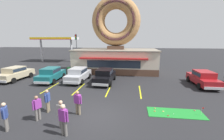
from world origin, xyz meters
The scene contains 28 objects.
ground_plane centered at (0.00, 0.00, 0.00)m, with size 160.00×160.00×0.00m, color #232326.
donut_shop_building centered at (-0.15, 13.94, 3.74)m, with size 12.30×6.75×10.96m.
putting_mat centered at (5.25, 1.01, 0.01)m, with size 3.60×1.40×0.03m, color #1E842D.
mini_donut_near_left centered at (6.65, 1.51, 0.05)m, with size 0.13×0.13×0.04m, color #A5724C.
mini_donut_near_right centered at (4.48, 1.08, 0.05)m, with size 0.13×0.13×0.04m, color #E5C666.
mini_donut_mid_left centered at (3.92, 1.05, 0.05)m, with size 0.13×0.13×0.04m, color #D17F47.
mini_donut_mid_centre centered at (4.69, 0.55, 0.05)m, with size 0.13×0.13×0.04m, color brown.
mini_donut_mid_right centered at (3.99, 1.47, 0.05)m, with size 0.13×0.13×0.04m, color #D17F47.
golf_ball centered at (5.07, 0.78, 0.05)m, with size 0.04×0.04×0.04m, color white.
putting_flag_pin centered at (6.84, 0.89, 0.44)m, with size 0.13×0.01×0.55m.
car_black centered at (-0.66, 7.45, 0.87)m, with size 2.13×4.63×1.60m.
car_champagne centered at (-11.55, 7.23, 0.87)m, with size 2.16×4.64×1.60m.
car_teal centered at (-7.03, 7.33, 0.87)m, with size 2.17×4.65×1.60m.
car_silver centered at (-3.84, 7.68, 0.87)m, with size 2.06×4.60×1.60m.
car_red centered at (9.75, 7.72, 0.87)m, with size 2.06×4.60×1.60m.
pedestrian_blue_sweater_man centered at (-1.09, 0.02, 0.89)m, with size 0.58×0.33×1.61m.
pedestrian_hooded_kid centered at (-1.42, -1.60, 0.90)m, with size 0.58×0.34×1.63m.
pedestrian_leather_jacket_man centered at (-3.23, 0.13, 0.85)m, with size 0.29×0.59×1.54m.
pedestrian_clipboard_woman centered at (-1.02, -2.18, 0.94)m, with size 0.58×0.33×1.69m.
pedestrian_beanie_man centered at (-4.27, -2.18, 0.88)m, with size 0.41×0.51×1.59m.
pedestrian_crossing_woman centered at (-3.25, -0.97, 0.85)m, with size 0.36×0.56×1.55m.
trash_bin centered at (-6.50, 11.14, 0.50)m, with size 0.57×0.57×0.97m.
traffic_light_pole centered at (-7.77, 17.83, 3.71)m, with size 0.28×0.47×5.80m.
gas_station_canopy centered at (-14.26, 22.57, 4.86)m, with size 9.00×4.46×5.30m.
parking_stripe_far_left centered at (-5.85, 5.00, 0.00)m, with size 0.12×3.60×0.01m, color yellow.
parking_stripe_left centered at (-2.85, 5.00, 0.00)m, with size 0.12×3.60×0.01m, color yellow.
parking_stripe_mid_left centered at (0.15, 5.00, 0.00)m, with size 0.12×3.60×0.01m, color yellow.
parking_stripe_centre centered at (3.15, 5.00, 0.00)m, with size 0.12×3.60×0.01m, color yellow.
Camera 1 is at (2.29, -8.62, 4.81)m, focal length 24.00 mm.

